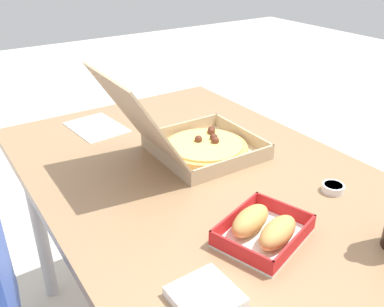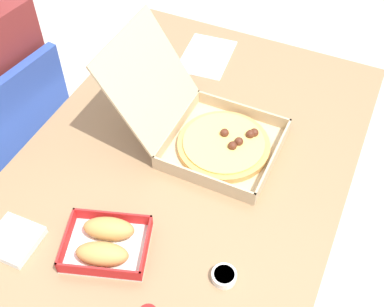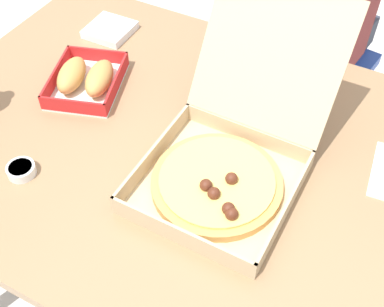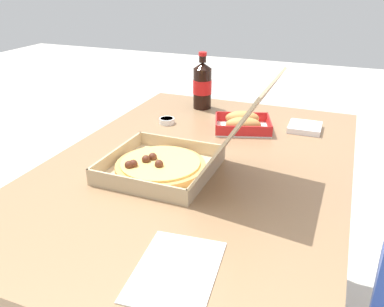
# 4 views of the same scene
# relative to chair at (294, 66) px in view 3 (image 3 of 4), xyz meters

# --- Properties ---
(ground_plane) EXTENTS (10.00, 10.00, 0.00)m
(ground_plane) POSITION_rel_chair_xyz_m (-0.02, -0.66, -0.48)
(ground_plane) COLOR beige
(dining_table) EXTENTS (1.24, 0.84, 0.72)m
(dining_table) POSITION_rel_chair_xyz_m (-0.02, -0.66, 0.16)
(dining_table) COLOR #997551
(dining_table) RESTS_ON ground_plane
(chair) EXTENTS (0.45, 0.45, 0.83)m
(chair) POSITION_rel_chair_xyz_m (0.00, 0.00, 0.00)
(chair) COLOR #2D4CAD
(chair) RESTS_ON ground_plane
(diner_person) EXTENTS (0.38, 0.44, 1.15)m
(diner_person) POSITION_rel_chair_xyz_m (0.01, 0.06, 0.21)
(diner_person) COLOR #333847
(diner_person) RESTS_ON ground_plane
(pizza_box_open) EXTENTS (0.29, 0.44, 0.29)m
(pizza_box_open) POSITION_rel_chair_xyz_m (0.08, -0.70, 0.28)
(pizza_box_open) COLOR tan
(pizza_box_open) RESTS_ON dining_table
(bread_side_box) EXTENTS (0.20, 0.23, 0.06)m
(bread_side_box) POSITION_rel_chair_xyz_m (-0.32, -0.61, 0.27)
(bread_side_box) COLOR white
(bread_side_box) RESTS_ON dining_table
(napkin_pile) EXTENTS (0.11, 0.11, 0.02)m
(napkin_pile) POSITION_rel_chair_xyz_m (-0.40, -0.40, 0.25)
(napkin_pile) COLOR white
(napkin_pile) RESTS_ON dining_table
(dipping_sauce_cup) EXTENTS (0.06, 0.06, 0.02)m
(dipping_sauce_cup) POSITION_rel_chair_xyz_m (-0.28, -0.88, 0.25)
(dipping_sauce_cup) COLOR white
(dipping_sauce_cup) RESTS_ON dining_table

